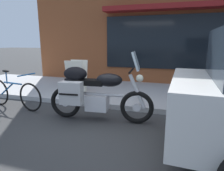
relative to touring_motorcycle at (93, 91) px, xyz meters
name	(u,v)px	position (x,y,z in m)	size (l,w,h in m)	color
ground_plane	(94,128)	(0.16, -0.35, -0.61)	(80.00, 80.00, 0.00)	#333333
touring_motorcycle	(93,91)	(0.00, 0.00, 0.00)	(2.16, 0.78, 1.41)	black
parked_bicycle	(14,93)	(-2.12, 0.15, -0.24)	(1.75, 0.48, 0.92)	black
sandwich_board_sign	(77,76)	(-1.19, 1.62, -0.02)	(0.55, 0.41, 0.93)	silver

